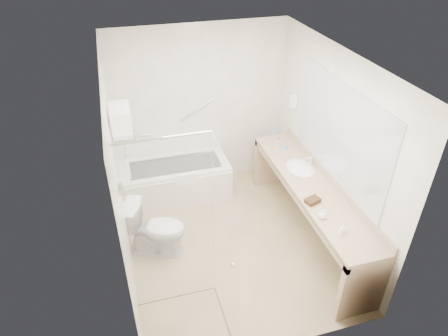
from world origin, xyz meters
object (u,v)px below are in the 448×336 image
object	(u,v)px
bathtub	(176,180)
vanity_counter	(310,198)
toilet	(156,229)
amenity_basket	(313,201)
water_bottle_left	(286,155)

from	to	relation	value
bathtub	vanity_counter	bearing A→B (deg)	-42.35
vanity_counter	toilet	size ratio (longest dim) A/B	3.56
vanity_counter	toilet	xyz separation A→B (m)	(-1.97, 0.26, -0.27)
bathtub	amenity_basket	bearing A→B (deg)	-51.56
toilet	water_bottle_left	xyz separation A→B (m)	(1.88, 0.35, 0.58)
amenity_basket	bathtub	bearing A→B (deg)	128.44
amenity_basket	toilet	bearing A→B (deg)	162.08
amenity_basket	water_bottle_left	world-z (taller)	water_bottle_left
toilet	water_bottle_left	world-z (taller)	water_bottle_left
bathtub	vanity_counter	xyz separation A→B (m)	(1.52, -1.39, 0.36)
vanity_counter	amenity_basket	distance (m)	0.44
amenity_basket	water_bottle_left	bearing A→B (deg)	86.42
bathtub	water_bottle_left	bearing A→B (deg)	-28.74
bathtub	toilet	bearing A→B (deg)	-111.67
toilet	amenity_basket	distance (m)	1.98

